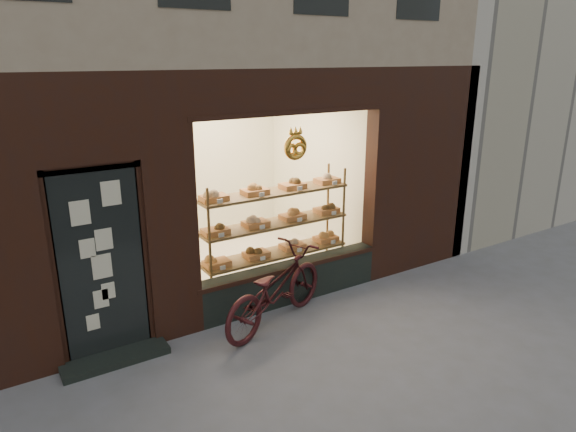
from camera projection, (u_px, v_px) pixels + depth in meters
ground at (367, 391)px, 5.18m from camera, size 90.00×90.00×0.00m
neighbor_right at (520, 4)px, 13.17m from camera, size 12.00×7.00×9.00m
display_shelf at (275, 233)px, 7.21m from camera, size 2.20×0.45×1.70m
bicycle at (275, 289)px, 6.36m from camera, size 1.94×1.26×0.96m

